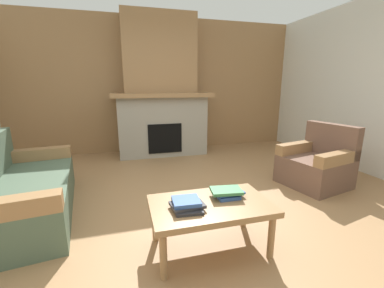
{
  "coord_description": "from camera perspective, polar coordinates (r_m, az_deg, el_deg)",
  "views": [
    {
      "loc": [
        -0.73,
        -2.37,
        1.39
      ],
      "look_at": [
        0.09,
        0.63,
        0.64
      ],
      "focal_mm": 23.26,
      "sensor_mm": 36.0,
      "label": 1
    }
  ],
  "objects": [
    {
      "name": "ground",
      "position": [
        2.85,
        1.63,
        -15.71
      ],
      "size": [
        9.0,
        9.0,
        0.0
      ],
      "primitive_type": "plane",
      "color": "#9E754C"
    },
    {
      "name": "wall_back_wood_panel",
      "position": [
        5.42,
        -7.8,
        13.03
      ],
      "size": [
        6.0,
        0.12,
        2.7
      ],
      "primitive_type": "cube",
      "color": "#997047",
      "rests_on": "ground"
    },
    {
      "name": "fireplace",
      "position": [
        5.05,
        -7.15,
        10.9
      ],
      "size": [
        1.9,
        0.82,
        2.7
      ],
      "color": "gray",
      "rests_on": "ground"
    },
    {
      "name": "couch",
      "position": [
        3.23,
        -34.73,
        -8.98
      ],
      "size": [
        1.08,
        1.9,
        0.85
      ],
      "color": "#4C604C",
      "rests_on": "ground"
    },
    {
      "name": "armchair",
      "position": [
        3.92,
        26.7,
        -4.2
      ],
      "size": [
        0.91,
        0.91,
        0.85
      ],
      "color": "brown",
      "rests_on": "ground"
    },
    {
      "name": "coffee_table",
      "position": [
        2.16,
        4.26,
        -14.61
      ],
      "size": [
        1.0,
        0.6,
        0.43
      ],
      "color": "#997047",
      "rests_on": "ground"
    },
    {
      "name": "book_stack_near_edge",
      "position": [
        2.02,
        -1.13,
        -13.71
      ],
      "size": [
        0.27,
        0.24,
        0.08
      ],
      "color": "#2D2D33",
      "rests_on": "coffee_table"
    },
    {
      "name": "book_stack_center",
      "position": [
        2.23,
        8.03,
        -10.95
      ],
      "size": [
        0.3,
        0.22,
        0.08
      ],
      "color": "#335699",
      "rests_on": "coffee_table"
    }
  ]
}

